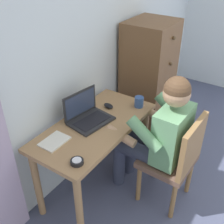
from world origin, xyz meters
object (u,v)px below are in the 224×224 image
Objects in this scene: dresser at (148,81)px; coffee_mug at (139,102)px; chair at (176,158)px; computer_mouse at (109,106)px; laptop at (87,115)px; desk at (95,136)px; person_seated at (158,132)px; notebook_pad at (54,141)px; desk_clock at (77,162)px.

coffee_mug is (-0.60, -0.22, 0.11)m from dresser.
coffee_mug is at bearing 67.04° from chair.
chair is 0.73m from computer_mouse.
chair is 7.19× the size of coffee_mug.
dresser is 3.49× the size of laptop.
desk is at bearing 111.24° from chair.
desk is 0.19m from laptop.
chair is at bearing -91.42° from person_seated.
laptop reaches higher than computer_mouse.
dresser is 1.39m from notebook_pad.
computer_mouse is (-0.77, -0.00, 0.08)m from dresser.
computer_mouse is (0.28, 0.05, 0.14)m from desk.
desk is at bearing -153.47° from computer_mouse.
dresser is at bearing 8.88° from desk_clock.
desk_clock is (-0.68, 0.27, 0.07)m from person_seated.
notebook_pad is (0.08, 0.29, -0.01)m from desk_clock.
desk_clock is at bearing -171.12° from dresser.
laptop is (0.02, 0.09, 0.17)m from desk.
desk is 0.48m from desk_clock.
desk is 9.24× the size of coffee_mug.
person_seated is at bearing -21.80° from desk_clock.
person_seated is 0.36m from coffee_mug.
desk_clock is at bearing -158.13° from desk.
dresser reaches higher than coffee_mug.
computer_mouse is at bearing -179.82° from dresser.
coffee_mug is at bearing -37.32° from computer_mouse.
desk_clock is (-0.43, -0.17, 0.13)m from desk.
chair is 0.73× the size of person_seated.
computer_mouse is at bearing -5.33° from notebook_pad.
person_seated reaches higher than coffee_mug.
laptop is (-1.03, 0.03, 0.11)m from dresser.
chair is 0.98m from notebook_pad.
notebook_pad is (-0.60, 0.56, 0.06)m from person_seated.
chair reaches higher than coffee_mug.
notebook_pad is at bearing 73.65° from desk_clock.
chair is at bearing -51.41° from notebook_pad.
desk_clock is 0.43× the size of notebook_pad.
desk_clock is (-0.45, -0.26, -0.04)m from laptop.
computer_mouse is (0.03, 0.68, 0.25)m from chair.
notebook_pad is at bearing 136.90° from person_seated.
notebook_pad is 0.84m from coffee_mug.
desk is 2.96× the size of laptop.
person_seated is 0.82m from notebook_pad.
desk is at bearing -17.99° from notebook_pad.
person_seated is at bearing -147.73° from dresser.
notebook_pad is (-1.39, 0.06, 0.07)m from dresser.
coffee_mug reaches higher than desk_clock.
dresser is 1.49m from desk_clock.
coffee_mug is (0.16, -0.22, 0.03)m from computer_mouse.
person_seated is 3.16× the size of laptop.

